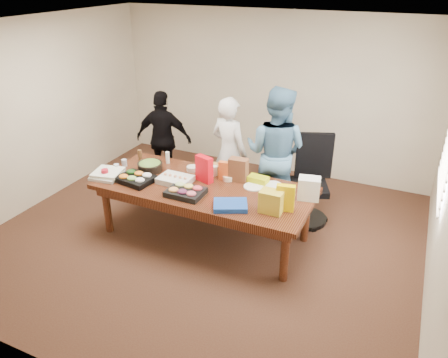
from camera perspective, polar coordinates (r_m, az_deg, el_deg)
The scene contains 37 objects.
floor at distance 5.97m, azimuth -2.48°, elevation -7.43°, with size 5.50×5.00×0.02m, color #47301E.
ceiling at distance 5.01m, azimuth -3.11°, elevation 19.45°, with size 5.50×5.00×0.02m, color white.
wall_back at distance 7.54m, azimuth 6.15°, elevation 11.07°, with size 5.50×0.04×2.70m, color beige.
wall_front at distance 3.57m, azimuth -21.69°, elevation -8.86°, with size 5.50×0.04×2.70m, color beige.
wall_left at distance 6.99m, azimuth -23.42°, elevation 7.86°, with size 0.04×5.00×2.70m, color beige.
window_blinds at distance 5.33m, azimuth 27.16°, elevation 3.53°, with size 0.04×1.36×1.00m, color beige.
conference_table at distance 5.77m, azimuth -2.55°, elevation -4.24°, with size 2.80×1.20×0.75m, color #4C1C0F.
office_chair at distance 6.09m, azimuth 10.96°, elevation -0.57°, with size 0.61×0.61×1.21m, color black.
person_center at distance 6.39m, azimuth 0.70°, elevation 3.53°, with size 0.61×0.40×1.67m, color white.
person_right at distance 6.13m, azimuth 6.82°, elevation 3.41°, with size 0.92×0.71×1.89m, color teal.
person_left at distance 7.12m, azimuth -7.90°, elevation 5.24°, with size 0.92×0.38×1.57m, color black.
veggie_tray at distance 5.80m, azimuth -11.51°, elevation -0.00°, with size 0.46×0.36×0.07m, color black.
fruit_tray at distance 5.38m, azimuth -5.05°, elevation -1.74°, with size 0.45×0.35×0.07m, color black.
sheet_cake at distance 5.70m, azimuth -6.41°, elevation -0.07°, with size 0.43×0.32×0.07m, color silver.
salad_bowl at distance 6.07m, azimuth -9.68°, elevation 1.60°, with size 0.35×0.35×0.11m, color black.
chip_bag_blue at distance 5.08m, azimuth 0.85°, elevation -3.47°, with size 0.39×0.29×0.06m, color #1844A9.
chip_bag_red at distance 5.64m, azimuth -2.61°, elevation 1.32°, with size 0.24×0.10×0.35m, color red.
chip_bag_yellow at distance 5.02m, azimuth 8.05°, elevation -2.47°, with size 0.21×0.08×0.32m, color #FDD400.
chip_bag_orange at distance 5.70m, azimuth 0.13°, elevation 1.09°, with size 0.16×0.07×0.25m, color orange.
mayo_jar at distance 5.85m, azimuth -1.28°, elevation 1.10°, with size 0.09×0.09×0.13m, color silver.
mustard_bottle at distance 5.70m, azimuth 0.81°, elevation 0.68°, with size 0.07×0.07×0.18m, color yellow.
dressing_bottle at distance 6.35m, azimuth -10.96°, elevation 2.98°, with size 0.06×0.06×0.18m, color brown.
ranch_bottle at distance 6.26m, azimuth -7.40°, elevation 2.81°, with size 0.06×0.06×0.17m, color white.
banana_bunch at distance 5.67m, azimuth 4.51°, elevation -0.08°, with size 0.26×0.15×0.09m, color #CDDD0A.
bread_loaf at distance 5.92m, azimuth -1.03°, elevation 1.39°, with size 0.31×0.14×0.13m, color #97602D.
kraft_bag at distance 5.66m, azimuth 1.90°, elevation 1.22°, with size 0.24×0.14×0.31m, color brown.
red_cup at distance 5.98m, azimuth -15.34°, elevation 0.66°, with size 0.09×0.09×0.13m, color #B61525.
clear_cup_a at distance 6.15m, azimuth -13.90°, elevation 1.46°, with size 0.07×0.07×0.10m, color silver.
clear_cup_b at distance 6.28m, azimuth -12.94°, elevation 2.07°, with size 0.08×0.08×0.10m, color silver.
pizza_box_lower at distance 6.02m, azimuth -15.08°, elevation 0.43°, with size 0.36×0.36×0.04m, color silver.
pizza_box_upper at distance 6.01m, azimuth -15.00°, elevation 0.84°, with size 0.36×0.36×0.04m, color white.
plate_a at distance 5.57m, azimuth 3.92°, elevation -1.00°, with size 0.26×0.26×0.01m, color white.
plate_b at distance 5.63m, azimuth 6.47°, elevation -0.77°, with size 0.23×0.23×0.01m, color white.
dip_bowl_a at distance 5.73m, azimuth 0.59°, elevation 0.18°, with size 0.16×0.16×0.06m, color #F2E3C3.
dip_bowl_b at distance 6.01m, azimuth -4.19°, elevation 1.39°, with size 0.15×0.15×0.06m, color beige.
grocery_bag_white at distance 5.32m, azimuth 11.07°, elevation -1.21°, with size 0.26×0.18×0.28m, color white.
grocery_bag_yellow at distance 4.98m, azimuth 6.23°, elevation -2.96°, with size 0.26×0.18×0.26m, color gold.
Camera 1 is at (2.32, -4.41, 3.29)m, focal length 34.86 mm.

